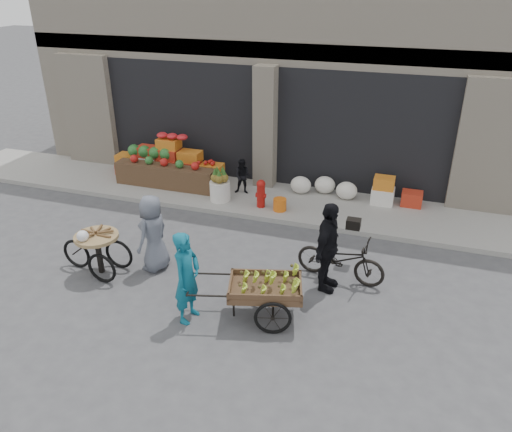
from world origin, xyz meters
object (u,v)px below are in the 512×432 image
(fire_hydrant, at_px, (261,192))
(seated_person, at_px, (243,177))
(vendor_grey, at_px, (153,233))
(vendor_woman, at_px, (187,277))
(orange_bucket, at_px, (280,205))
(tricycle_cart, at_px, (98,247))
(cyclist, at_px, (328,248))
(bicycle, at_px, (341,259))
(banana_cart, at_px, (263,286))
(pineapple_bin, at_px, (220,191))

(fire_hydrant, relative_size, seated_person, 0.76)
(vendor_grey, bearing_deg, vendor_woman, 55.74)
(orange_bucket, relative_size, tricycle_cart, 0.22)
(cyclist, bearing_deg, orange_bucket, 38.85)
(fire_hydrant, bearing_deg, vendor_grey, -110.40)
(seated_person, bearing_deg, vendor_woman, -90.55)
(bicycle, bearing_deg, cyclist, 161.05)
(fire_hydrant, distance_m, banana_cart, 4.23)
(seated_person, distance_m, bicycle, 4.34)
(pineapple_bin, distance_m, seated_person, 0.75)
(cyclist, bearing_deg, pineapple_bin, 56.47)
(orange_bucket, bearing_deg, banana_cart, -78.22)
(vendor_woman, xyz_separation_m, cyclist, (2.03, 1.63, 0.05))
(fire_hydrant, distance_m, seated_person, 0.96)
(tricycle_cart, bearing_deg, seated_person, 73.75)
(orange_bucket, xyz_separation_m, cyclist, (1.67, -2.76, 0.60))
(banana_cart, distance_m, tricycle_cart, 3.48)
(vendor_grey, bearing_deg, banana_cart, 80.82)
(fire_hydrant, bearing_deg, pineapple_bin, 177.40)
(tricycle_cart, bearing_deg, vendor_woman, -16.48)
(vendor_woman, bearing_deg, seated_person, 15.38)
(cyclist, bearing_deg, tricycle_cart, 108.86)
(pineapple_bin, distance_m, vendor_woman, 4.68)
(seated_person, height_order, tricycle_cart, seated_person)
(tricycle_cart, distance_m, cyclist, 4.41)
(pineapple_bin, bearing_deg, banana_cart, -59.15)
(banana_cart, distance_m, bicycle, 1.92)
(banana_cart, relative_size, bicycle, 1.30)
(pineapple_bin, bearing_deg, cyclist, -41.14)
(tricycle_cart, bearing_deg, cyclist, 13.41)
(orange_bucket, bearing_deg, cyclist, -58.76)
(fire_hydrant, xyz_separation_m, tricycle_cart, (-2.14, -3.67, 0.06))
(orange_bucket, distance_m, banana_cart, 4.07)
(tricycle_cart, xyz_separation_m, bicycle, (4.51, 1.26, -0.11))
(seated_person, distance_m, cyclist, 4.51)
(seated_person, bearing_deg, tricycle_cart, -118.41)
(seated_person, height_order, vendor_woman, vendor_woman)
(tricycle_cart, relative_size, vendor_grey, 0.91)
(vendor_woman, height_order, tricycle_cart, vendor_woman)
(seated_person, bearing_deg, banana_cart, -76.51)
(fire_hydrant, bearing_deg, seated_person, 137.12)
(orange_bucket, xyz_separation_m, seated_person, (-1.20, 0.70, 0.31))
(vendor_grey, height_order, cyclist, cyclist)
(seated_person, distance_m, tricycle_cart, 4.55)
(tricycle_cart, xyz_separation_m, cyclist, (4.31, 0.86, 0.31))
(pineapple_bin, height_order, cyclist, cyclist)
(vendor_woman, bearing_deg, banana_cart, -64.27)
(seated_person, height_order, banana_cart, seated_person)
(cyclist, bearing_deg, vendor_woman, 136.37)
(orange_bucket, relative_size, banana_cart, 0.14)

